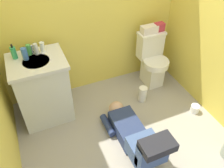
# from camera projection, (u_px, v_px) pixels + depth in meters

# --- Properties ---
(ground_plane) EXTENTS (2.79, 3.02, 0.04)m
(ground_plane) POSITION_uv_depth(u_px,v_px,m) (123.00, 134.00, 2.73)
(ground_plane) COLOR #9C9486
(wall_back) EXTENTS (2.45, 0.08, 2.40)m
(wall_back) POSITION_uv_depth(u_px,v_px,m) (88.00, 1.00, 2.68)
(wall_back) COLOR #E5CC4E
(wall_back) RESTS_ON ground_plane
(toilet) EXTENTS (0.36, 0.46, 0.75)m
(toilet) POSITION_uv_depth(u_px,v_px,m) (152.00, 60.00, 3.23)
(toilet) COLOR white
(toilet) RESTS_ON ground_plane
(vanity_cabinet) EXTENTS (0.60, 0.52, 0.82)m
(vanity_cabinet) POSITION_uv_depth(u_px,v_px,m) (43.00, 89.00, 2.69)
(vanity_cabinet) COLOR silver
(vanity_cabinet) RESTS_ON ground_plane
(faucet) EXTENTS (0.02, 0.02, 0.10)m
(faucet) POSITION_uv_depth(u_px,v_px,m) (33.00, 49.00, 2.49)
(faucet) COLOR silver
(faucet) RESTS_ON vanity_cabinet
(person_plumber) EXTENTS (0.39, 1.06, 0.52)m
(person_plumber) POSITION_uv_depth(u_px,v_px,m) (136.00, 136.00, 2.48)
(person_plumber) COLOR navy
(person_plumber) RESTS_ON ground_plane
(tissue_box) EXTENTS (0.22, 0.11, 0.10)m
(tissue_box) POSITION_uv_depth(u_px,v_px,m) (149.00, 29.00, 3.00)
(tissue_box) COLOR silver
(tissue_box) RESTS_ON toilet
(toiletry_bag) EXTENTS (0.12, 0.09, 0.11)m
(toiletry_bag) POSITION_uv_depth(u_px,v_px,m) (159.00, 27.00, 3.04)
(toiletry_bag) COLOR #B22D3F
(toiletry_bag) RESTS_ON toilet
(soap_dispenser) EXTENTS (0.06, 0.06, 0.17)m
(soap_dispenser) POSITION_uv_depth(u_px,v_px,m) (14.00, 53.00, 2.41)
(soap_dispenser) COLOR #33A15D
(soap_dispenser) RESTS_ON vanity_cabinet
(bottle_blue) EXTENTS (0.06, 0.06, 0.13)m
(bottle_blue) POSITION_uv_depth(u_px,v_px,m) (25.00, 54.00, 2.39)
(bottle_blue) COLOR #3C6CB8
(bottle_blue) RESTS_ON vanity_cabinet
(bottle_green) EXTENTS (0.05, 0.05, 0.12)m
(bottle_green) POSITION_uv_depth(u_px,v_px,m) (29.00, 50.00, 2.47)
(bottle_green) COLOR #49A34A
(bottle_green) RESTS_ON vanity_cabinet
(bottle_clear) EXTENTS (0.04, 0.04, 0.13)m
(bottle_clear) POSITION_uv_depth(u_px,v_px,m) (36.00, 49.00, 2.47)
(bottle_clear) COLOR silver
(bottle_clear) RESTS_ON vanity_cabinet
(bottle_white) EXTENTS (0.05, 0.05, 0.11)m
(bottle_white) POSITION_uv_depth(u_px,v_px,m) (42.00, 47.00, 2.52)
(bottle_white) COLOR white
(bottle_white) RESTS_ON vanity_cabinet
(paper_towel_roll) EXTENTS (0.11, 0.11, 0.21)m
(paper_towel_roll) POSITION_uv_depth(u_px,v_px,m) (143.00, 94.00, 3.08)
(paper_towel_roll) COLOR white
(paper_towel_roll) RESTS_ON ground_plane
(toilet_paper_roll) EXTENTS (0.11, 0.11, 0.10)m
(toilet_paper_roll) POSITION_uv_depth(u_px,v_px,m) (195.00, 109.00, 2.95)
(toilet_paper_roll) COLOR white
(toilet_paper_roll) RESTS_ON ground_plane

